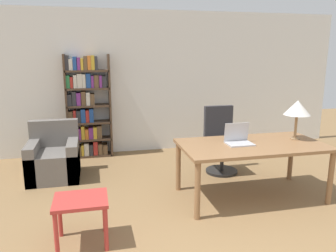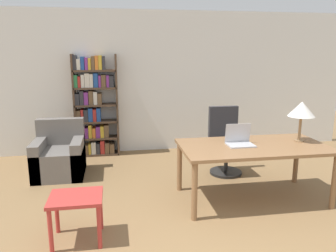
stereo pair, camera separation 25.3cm
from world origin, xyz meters
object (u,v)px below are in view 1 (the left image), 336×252
at_px(desk, 252,149).
at_px(office_chair, 221,142).
at_px(armchair, 54,159).
at_px(table_lamp, 297,108).
at_px(bookshelf, 86,108).
at_px(side_table_blue, 81,207).
at_px(laptop, 238,139).

xyz_separation_m(desk, office_chair, (-0.02, 1.03, -0.18)).
bearing_deg(desk, armchair, 153.15).
bearing_deg(office_chair, desk, -89.03).
bearing_deg(table_lamp, bookshelf, 141.46).
xyz_separation_m(table_lamp, side_table_blue, (-2.86, -0.73, -0.78)).
bearing_deg(desk, table_lamp, 6.63).
distance_m(table_lamp, side_table_blue, 3.05).
distance_m(table_lamp, bookshelf, 3.62).
distance_m(table_lamp, armchair, 3.67).
height_order(armchair, bookshelf, bookshelf).
bearing_deg(table_lamp, side_table_blue, -165.78).
height_order(office_chair, armchair, office_chair).
xyz_separation_m(office_chair, bookshelf, (-2.13, 1.30, 0.44)).
height_order(laptop, bookshelf, bookshelf).
distance_m(side_table_blue, armchair, 2.04).
height_order(office_chair, bookshelf, bookshelf).
bearing_deg(bookshelf, table_lamp, -38.54).
xyz_separation_m(laptop, armchair, (-2.47, 1.30, -0.51)).
relative_size(table_lamp, side_table_blue, 1.02).
xyz_separation_m(desk, table_lamp, (0.68, 0.08, 0.51)).
bearing_deg(laptop, table_lamp, 2.26).
relative_size(armchair, bookshelf, 0.46).
relative_size(table_lamp, armchair, 0.63).
height_order(table_lamp, armchair, table_lamp).
distance_m(desk, side_table_blue, 2.29).
relative_size(desk, armchair, 2.20).
bearing_deg(side_table_blue, office_chair, 37.79).
bearing_deg(bookshelf, armchair, -117.15).
bearing_deg(office_chair, armchair, 173.31).
relative_size(desk, table_lamp, 3.51).
distance_m(laptop, armchair, 2.84).
xyz_separation_m(laptop, table_lamp, (0.86, 0.03, 0.38)).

